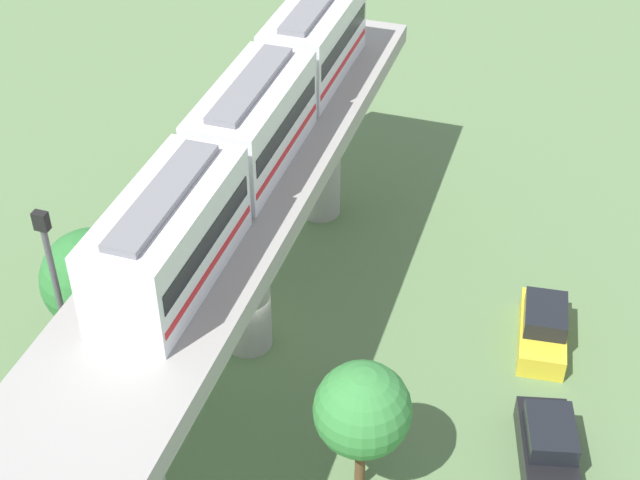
{
  "coord_description": "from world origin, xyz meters",
  "views": [
    {
      "loc": [
        10.92,
        -24.59,
        26.11
      ],
      "look_at": [
        2.5,
        1.59,
        4.64
      ],
      "focal_mm": 51.79,
      "sensor_mm": 36.0,
      "label": 1
    }
  ],
  "objects_px": {
    "train": "(253,124)",
    "parked_car_black": "(548,447)",
    "parked_car_yellow": "(543,328)",
    "signal_post": "(66,329)",
    "tree_near_viaduct": "(362,410)",
    "tree_mid_lot": "(93,279)"
  },
  "relations": [
    {
      "from": "parked_car_black",
      "to": "tree_mid_lot",
      "type": "xyz_separation_m",
      "value": [
        -17.22,
        0.05,
        3.12
      ]
    },
    {
      "from": "train",
      "to": "signal_post",
      "type": "height_order",
      "value": "train"
    },
    {
      "from": "train",
      "to": "signal_post",
      "type": "relative_size",
      "value": 1.98
    },
    {
      "from": "train",
      "to": "signal_post",
      "type": "xyz_separation_m",
      "value": [
        -3.4,
        -8.2,
        -3.58
      ]
    },
    {
      "from": "parked_car_black",
      "to": "tree_near_viaduct",
      "type": "bearing_deg",
      "value": -167.44
    },
    {
      "from": "tree_mid_lot",
      "to": "tree_near_viaduct",
      "type": "bearing_deg",
      "value": -14.71
    },
    {
      "from": "train",
      "to": "tree_near_viaduct",
      "type": "xyz_separation_m",
      "value": [
        6.13,
        -6.85,
        -5.58
      ]
    },
    {
      "from": "parked_car_black",
      "to": "parked_car_yellow",
      "type": "xyz_separation_m",
      "value": [
        -0.9,
        5.98,
        0.0
      ]
    },
    {
      "from": "parked_car_yellow",
      "to": "signal_post",
      "type": "distance_m",
      "value": 18.5
    },
    {
      "from": "train",
      "to": "tree_near_viaduct",
      "type": "distance_m",
      "value": 10.75
    },
    {
      "from": "train",
      "to": "tree_near_viaduct",
      "type": "height_order",
      "value": "train"
    },
    {
      "from": "parked_car_black",
      "to": "tree_mid_lot",
      "type": "height_order",
      "value": "tree_mid_lot"
    },
    {
      "from": "train",
      "to": "parked_car_yellow",
      "type": "xyz_separation_m",
      "value": [
        11.18,
        2.04,
        -8.53
      ]
    },
    {
      "from": "parked_car_yellow",
      "to": "tree_near_viaduct",
      "type": "distance_m",
      "value": 10.64
    },
    {
      "from": "tree_near_viaduct",
      "to": "train",
      "type": "bearing_deg",
      "value": 131.8
    },
    {
      "from": "parked_car_yellow",
      "to": "tree_mid_lot",
      "type": "height_order",
      "value": "tree_mid_lot"
    },
    {
      "from": "parked_car_black",
      "to": "tree_near_viaduct",
      "type": "distance_m",
      "value": 7.25
    },
    {
      "from": "train",
      "to": "parked_car_black",
      "type": "bearing_deg",
      "value": -18.08
    },
    {
      "from": "parked_car_yellow",
      "to": "tree_mid_lot",
      "type": "xyz_separation_m",
      "value": [
        -16.32,
        -5.93,
        3.12
      ]
    },
    {
      "from": "train",
      "to": "signal_post",
      "type": "distance_m",
      "value": 9.57
    },
    {
      "from": "parked_car_yellow",
      "to": "signal_post",
      "type": "height_order",
      "value": "signal_post"
    },
    {
      "from": "train",
      "to": "parked_car_black",
      "type": "xyz_separation_m",
      "value": [
        12.08,
        -3.94,
        -8.53
      ]
    }
  ]
}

